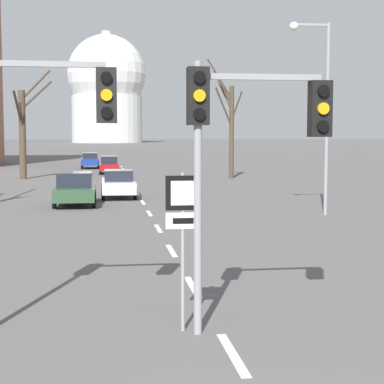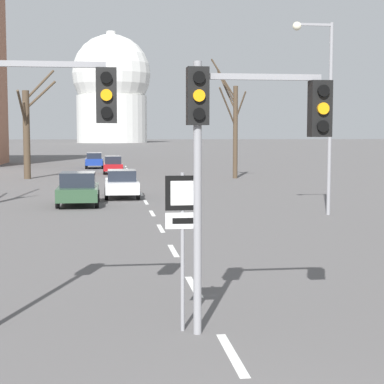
{
  "view_description": "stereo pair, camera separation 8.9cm",
  "coord_description": "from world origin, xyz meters",
  "px_view_note": "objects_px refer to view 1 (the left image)",
  "views": [
    {
      "loc": [
        -1.98,
        -5.09,
        3.44
      ],
      "look_at": [
        -0.38,
        6.39,
        2.39
      ],
      "focal_mm": 60.0,
      "sensor_mm": 36.0,
      "label": 1
    },
    {
      "loc": [
        -1.89,
        -5.1,
        3.44
      ],
      "look_at": [
        -0.38,
        6.39,
        2.39
      ],
      "focal_mm": 60.0,
      "sensor_mm": 36.0,
      "label": 2
    }
  ],
  "objects_px": {
    "sedan_far_left": "(90,160)",
    "street_lamp_right": "(320,99)",
    "route_sign_post": "(183,223)",
    "sedan_mid_centre": "(109,165)",
    "traffic_signal_near_left": "(27,118)",
    "sedan_near_right": "(75,189)",
    "sedan_near_left": "(118,183)",
    "traffic_signal_centre_tall": "(242,129)"
  },
  "relations": [
    {
      "from": "sedan_near_right",
      "to": "sedan_far_left",
      "type": "height_order",
      "value": "sedan_near_right"
    },
    {
      "from": "traffic_signal_near_left",
      "to": "route_sign_post",
      "type": "bearing_deg",
      "value": -11.21
    },
    {
      "from": "sedan_near_right",
      "to": "sedan_mid_centre",
      "type": "height_order",
      "value": "sedan_near_right"
    },
    {
      "from": "sedan_near_left",
      "to": "sedan_near_right",
      "type": "bearing_deg",
      "value": -121.51
    },
    {
      "from": "street_lamp_right",
      "to": "sedan_near_left",
      "type": "height_order",
      "value": "street_lamp_right"
    },
    {
      "from": "sedan_near_left",
      "to": "street_lamp_right",
      "type": "bearing_deg",
      "value": -46.35
    },
    {
      "from": "route_sign_post",
      "to": "sedan_near_right",
      "type": "relative_size",
      "value": 0.66
    },
    {
      "from": "sedan_near_right",
      "to": "sedan_far_left",
      "type": "bearing_deg",
      "value": 89.81
    },
    {
      "from": "route_sign_post",
      "to": "street_lamp_right",
      "type": "relative_size",
      "value": 0.35
    },
    {
      "from": "traffic_signal_near_left",
      "to": "sedan_near_right",
      "type": "relative_size",
      "value": 1.16
    },
    {
      "from": "sedan_far_left",
      "to": "street_lamp_right",
      "type": "bearing_deg",
      "value": -75.03
    },
    {
      "from": "traffic_signal_centre_tall",
      "to": "sedan_near_left",
      "type": "xyz_separation_m",
      "value": [
        -1.52,
        24.07,
        -2.76
      ]
    },
    {
      "from": "sedan_near_left",
      "to": "route_sign_post",
      "type": "bearing_deg",
      "value": -88.73
    },
    {
      "from": "traffic_signal_near_left",
      "to": "sedan_mid_centre",
      "type": "distance_m",
      "value": 44.39
    },
    {
      "from": "traffic_signal_centre_tall",
      "to": "sedan_far_left",
      "type": "bearing_deg",
      "value": 93.79
    },
    {
      "from": "route_sign_post",
      "to": "sedan_mid_centre",
      "type": "relative_size",
      "value": 0.73
    },
    {
      "from": "traffic_signal_centre_tall",
      "to": "sedan_near_left",
      "type": "relative_size",
      "value": 1.07
    },
    {
      "from": "traffic_signal_centre_tall",
      "to": "sedan_near_right",
      "type": "distance_m",
      "value": 21.05
    },
    {
      "from": "street_lamp_right",
      "to": "sedan_near_left",
      "type": "xyz_separation_m",
      "value": [
        -8.25,
        8.65,
        -4.14
      ]
    },
    {
      "from": "traffic_signal_centre_tall",
      "to": "sedan_far_left",
      "type": "height_order",
      "value": "traffic_signal_centre_tall"
    },
    {
      "from": "traffic_signal_centre_tall",
      "to": "sedan_mid_centre",
      "type": "bearing_deg",
      "value": 92.28
    },
    {
      "from": "street_lamp_right",
      "to": "sedan_mid_centre",
      "type": "xyz_separation_m",
      "value": [
        -8.53,
        29.56,
        -4.14
      ]
    },
    {
      "from": "traffic_signal_near_left",
      "to": "route_sign_post",
      "type": "height_order",
      "value": "traffic_signal_near_left"
    },
    {
      "from": "street_lamp_right",
      "to": "sedan_mid_centre",
      "type": "bearing_deg",
      "value": 106.1
    },
    {
      "from": "street_lamp_right",
      "to": "sedan_mid_centre",
      "type": "relative_size",
      "value": 2.11
    },
    {
      "from": "route_sign_post",
      "to": "sedan_near_right",
      "type": "distance_m",
      "value": 20.55
    },
    {
      "from": "traffic_signal_centre_tall",
      "to": "route_sign_post",
      "type": "bearing_deg",
      "value": 168.45
    },
    {
      "from": "traffic_signal_near_left",
      "to": "sedan_mid_centre",
      "type": "relative_size",
      "value": 1.29
    },
    {
      "from": "traffic_signal_centre_tall",
      "to": "sedan_near_left",
      "type": "height_order",
      "value": "traffic_signal_centre_tall"
    },
    {
      "from": "route_sign_post",
      "to": "street_lamp_right",
      "type": "xyz_separation_m",
      "value": [
        7.73,
        15.22,
        3.01
      ]
    },
    {
      "from": "sedan_far_left",
      "to": "traffic_signal_near_left",
      "type": "bearing_deg",
      "value": -90.06
    },
    {
      "from": "traffic_signal_near_left",
      "to": "sedan_near_right",
      "type": "distance_m",
      "value": 20.04
    },
    {
      "from": "street_lamp_right",
      "to": "sedan_near_right",
      "type": "bearing_deg",
      "value": 153.79
    },
    {
      "from": "traffic_signal_centre_tall",
      "to": "sedan_near_left",
      "type": "bearing_deg",
      "value": 93.61
    },
    {
      "from": "sedan_near_left",
      "to": "sedan_mid_centre",
      "type": "xyz_separation_m",
      "value": [
        -0.27,
        20.9,
        -0.0
      ]
    },
    {
      "from": "street_lamp_right",
      "to": "traffic_signal_centre_tall",
      "type": "bearing_deg",
      "value": -113.59
    },
    {
      "from": "traffic_signal_centre_tall",
      "to": "street_lamp_right",
      "type": "bearing_deg",
      "value": 66.41
    },
    {
      "from": "traffic_signal_near_left",
      "to": "sedan_mid_centre",
      "type": "height_order",
      "value": "traffic_signal_near_left"
    },
    {
      "from": "sedan_near_left",
      "to": "sedan_far_left",
      "type": "bearing_deg",
      "value": 93.93
    },
    {
      "from": "route_sign_post",
      "to": "sedan_far_left",
      "type": "distance_m",
      "value": 53.83
    },
    {
      "from": "route_sign_post",
      "to": "sedan_mid_centre",
      "type": "xyz_separation_m",
      "value": [
        -0.8,
        44.77,
        -1.14
      ]
    },
    {
      "from": "sedan_far_left",
      "to": "route_sign_post",
      "type": "bearing_deg",
      "value": -87.25
    }
  ]
}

